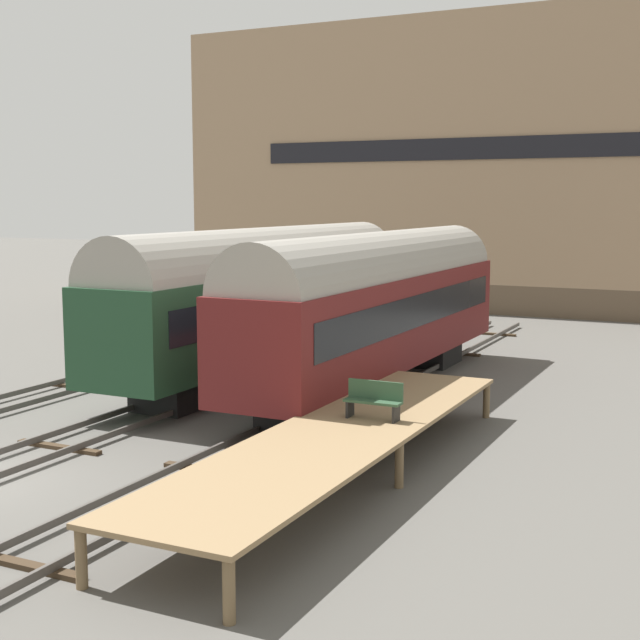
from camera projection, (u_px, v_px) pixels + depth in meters
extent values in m
cube|color=#3D2D1E|center=(77.00, 387.00, 30.13)|extent=(2.60, 0.24, 0.10)
cube|color=#3D2D1E|center=(179.00, 359.00, 35.48)|extent=(2.60, 0.24, 0.10)
cube|color=#3D2D1E|center=(255.00, 338.00, 40.83)|extent=(2.60, 0.24, 0.10)
cube|color=#3D2D1E|center=(313.00, 322.00, 46.18)|extent=(2.60, 0.24, 0.10)
cube|color=#3D2D1E|center=(59.00, 447.00, 22.77)|extent=(2.60, 0.24, 0.10)
cube|color=#3D2D1E|center=(192.00, 400.00, 28.12)|extent=(2.60, 0.24, 0.10)
cube|color=#3D2D1E|center=(282.00, 368.00, 33.47)|extent=(2.60, 0.24, 0.10)
cube|color=#3D2D1E|center=(347.00, 345.00, 38.82)|extent=(2.60, 0.24, 0.10)
cube|color=#3D2D1E|center=(397.00, 328.00, 44.16)|extent=(2.60, 0.24, 0.10)
cube|color=#4C4742|center=(104.00, 500.00, 18.38)|extent=(0.08, 60.00, 0.16)
cube|color=#4C4742|center=(161.00, 510.00, 17.76)|extent=(0.08, 60.00, 0.16)
cube|color=#3D2D1E|center=(24.00, 565.00, 15.41)|extent=(2.60, 0.24, 0.10)
cube|color=#3D2D1E|center=(212.00, 471.00, 20.76)|extent=(2.60, 0.24, 0.10)
cube|color=#3D2D1E|center=(324.00, 416.00, 26.11)|extent=(2.60, 0.24, 0.10)
cube|color=#3D2D1E|center=(397.00, 379.00, 31.45)|extent=(2.60, 0.24, 0.10)
cube|color=#3D2D1E|center=(450.00, 353.00, 36.80)|extent=(2.60, 0.24, 0.10)
cube|color=#3D2D1E|center=(488.00, 334.00, 42.15)|extent=(2.60, 0.24, 0.10)
cube|color=black|center=(335.00, 339.00, 37.62)|extent=(1.80, 2.40, 1.00)
cube|color=black|center=(175.00, 391.00, 27.29)|extent=(1.80, 2.40, 1.00)
cube|color=#1E4228|center=(267.00, 308.00, 32.20)|extent=(3.06, 17.83, 2.92)
cube|color=black|center=(267.00, 298.00, 32.15)|extent=(3.10, 16.40, 1.05)
cylinder|color=gray|center=(267.00, 268.00, 32.00)|extent=(2.90, 17.47, 2.90)
cube|color=black|center=(431.00, 351.00, 34.58)|extent=(1.80, 2.40, 1.00)
cube|color=black|center=(302.00, 411.00, 24.82)|extent=(1.80, 2.40, 1.00)
cube|color=#5B1919|center=(378.00, 318.00, 29.44)|extent=(2.96, 16.85, 2.90)
cube|color=black|center=(378.00, 308.00, 29.39)|extent=(3.00, 15.51, 1.04)
cylinder|color=gray|center=(378.00, 274.00, 29.25)|extent=(2.81, 16.52, 2.81)
cube|color=#8C704C|center=(341.00, 433.00, 20.19)|extent=(3.13, 14.54, 0.10)
cylinder|color=brown|center=(81.00, 558.00, 14.54)|extent=(0.20, 0.20, 1.03)
cylinder|color=brown|center=(229.00, 591.00, 13.31)|extent=(0.20, 0.20, 1.03)
cylinder|color=brown|center=(396.00, 391.00, 27.23)|extent=(0.20, 0.20, 1.03)
cylinder|color=brown|center=(486.00, 400.00, 26.00)|extent=(0.20, 0.20, 1.03)
cylinder|color=brown|center=(286.00, 449.00, 20.88)|extent=(0.20, 0.20, 1.03)
cylinder|color=brown|center=(399.00, 465.00, 19.66)|extent=(0.20, 0.20, 1.03)
cube|color=#2D4C33|center=(373.00, 402.00, 21.18)|extent=(1.40, 0.40, 0.06)
cube|color=#2D4C33|center=(376.00, 390.00, 21.30)|extent=(1.40, 0.06, 0.45)
cube|color=black|center=(350.00, 409.00, 21.47)|extent=(0.06, 0.40, 0.40)
cube|color=black|center=(396.00, 414.00, 20.95)|extent=(0.06, 0.40, 0.40)
cube|color=brown|center=(507.00, 290.00, 54.66)|extent=(38.19, 11.17, 1.66)
cube|color=#9E7F60|center=(511.00, 153.00, 53.55)|extent=(38.19, 11.17, 14.96)
cube|color=black|center=(485.00, 148.00, 48.53)|extent=(26.73, 0.10, 1.20)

